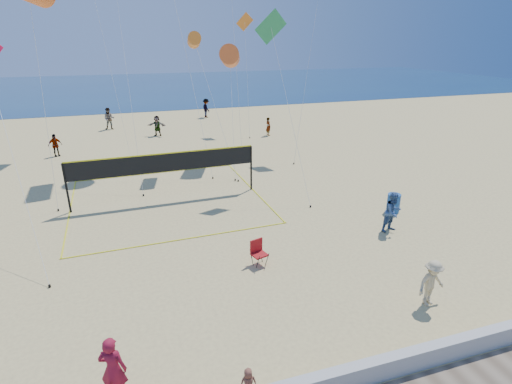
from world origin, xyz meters
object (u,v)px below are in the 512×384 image
object	(u,v)px
camp_chair	(258,251)
trash_barrel	(393,203)
woman	(113,369)
volleyball_net	(165,168)

from	to	relation	value
camp_chair	trash_barrel	size ratio (longest dim) A/B	1.17
woman	camp_chair	distance (m)	6.78
trash_barrel	volleyball_net	bearing A→B (deg)	154.38
volleyball_net	woman	bearing A→B (deg)	-103.33
camp_chair	woman	bearing A→B (deg)	-153.45
woman	volleyball_net	distance (m)	12.22
woman	trash_barrel	distance (m)	14.45
woman	volleyball_net	world-z (taller)	volleyball_net
volleyball_net	camp_chair	bearing A→B (deg)	-72.77
camp_chair	trash_barrel	bearing A→B (deg)	1.60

